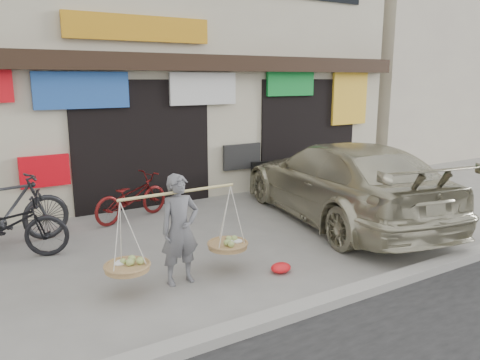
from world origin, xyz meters
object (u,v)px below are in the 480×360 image
bike_0 (1,227)px  bike_1 (6,212)px  suv (340,181)px  street_vendor (180,234)px  bike_2 (131,197)px

bike_0 → bike_1: 0.54m
suv → bike_0: bearing=-0.1°
suv → bike_1: bearing=-5.2°
street_vendor → bike_2: 3.22m
street_vendor → bike_2: bearing=81.8°
street_vendor → bike_2: (0.39, 3.19, -0.24)m
street_vendor → bike_1: street_vendor is taller
bike_0 → bike_1: bike_1 is taller
bike_1 → bike_2: bike_1 is taller
street_vendor → suv: size_ratio=0.36×
bike_1 → bike_0: bearing=157.4°
bike_1 → suv: (5.73, -1.64, 0.16)m
street_vendor → bike_2: street_vendor is taller
bike_1 → suv: bearing=-115.5°
street_vendor → bike_1: bearing=123.2°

